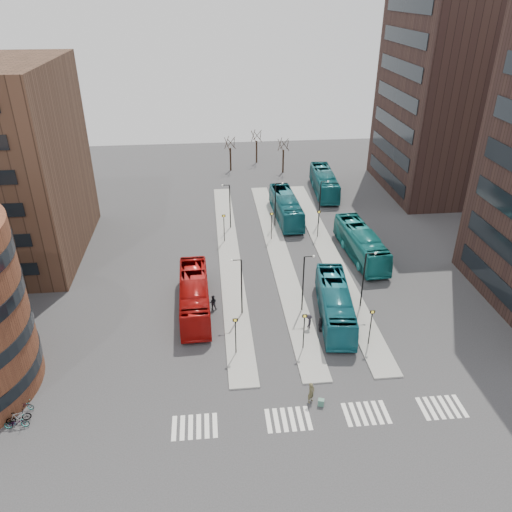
{
  "coord_description": "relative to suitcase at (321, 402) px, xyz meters",
  "views": [
    {
      "loc": [
        -6.17,
        -22.68,
        28.65
      ],
      "look_at": [
        -1.73,
        20.72,
        5.0
      ],
      "focal_mm": 35.0,
      "sensor_mm": 36.0,
      "label": 1
    }
  ],
  "objects": [
    {
      "name": "ground",
      "position": [
        -1.75,
        -5.17,
        -0.29
      ],
      "size": [
        160.0,
        160.0,
        0.0
      ],
      "primitive_type": "plane",
      "color": "#2E2F31",
      "rests_on": "ground"
    },
    {
      "name": "island_left",
      "position": [
        -5.75,
        24.83,
        -0.21
      ],
      "size": [
        2.5,
        45.0,
        0.15
      ],
      "primitive_type": "cube",
      "color": "gray",
      "rests_on": "ground"
    },
    {
      "name": "island_mid",
      "position": [
        0.25,
        24.83,
        -0.21
      ],
      "size": [
        2.5,
        45.0,
        0.15
      ],
      "primitive_type": "cube",
      "color": "gray",
      "rests_on": "ground"
    },
    {
      "name": "island_right",
      "position": [
        6.25,
        24.83,
        -0.21
      ],
      "size": [
        2.5,
        45.0,
        0.15
      ],
      "primitive_type": "cube",
      "color": "gray",
      "rests_on": "ground"
    },
    {
      "name": "suitcase",
      "position": [
        0.0,
        0.0,
        0.0
      ],
      "size": [
        0.55,
        0.49,
        0.58
      ],
      "primitive_type": "cube",
      "rotation": [
        0.0,
        0.0,
        -0.31
      ],
      "color": "navy",
      "rests_on": "ground"
    },
    {
      "name": "red_bus",
      "position": [
        -9.78,
        14.16,
        1.37
      ],
      "size": [
        3.11,
        11.96,
        3.31
      ],
      "primitive_type": "imported",
      "rotation": [
        0.0,
        0.0,
        0.03
      ],
      "color": "#9D0E0C",
      "rests_on": "ground"
    },
    {
      "name": "teal_bus_a",
      "position": [
        3.77,
        11.36,
        1.34
      ],
      "size": [
        4.15,
        11.96,
        3.26
      ],
      "primitive_type": "imported",
      "rotation": [
        0.0,
        0.0,
        -0.12
      ],
      "color": "#166270",
      "rests_on": "ground"
    },
    {
      "name": "teal_bus_b",
      "position": [
        2.72,
        35.38,
        1.41
      ],
      "size": [
        3.24,
        12.26,
        3.39
      ],
      "primitive_type": "imported",
      "rotation": [
        0.0,
        0.0,
        0.03
      ],
      "color": "#135963",
      "rests_on": "ground"
    },
    {
      "name": "teal_bus_c",
      "position": [
        9.87,
        23.42,
        1.43
      ],
      "size": [
        3.66,
        12.51,
        3.44
      ],
      "primitive_type": "imported",
      "rotation": [
        0.0,
        0.0,
        0.06
      ],
      "color": "#166E6E",
      "rests_on": "ground"
    },
    {
      "name": "teal_bus_d",
      "position": [
        10.16,
        44.46,
        1.44
      ],
      "size": [
        3.68,
        12.58,
        3.46
      ],
      "primitive_type": "imported",
      "rotation": [
        0.0,
        0.0,
        -0.06
      ],
      "color": "#145F67",
      "rests_on": "ground"
    },
    {
      "name": "traveller",
      "position": [
        -0.71,
        0.48,
        0.63
      ],
      "size": [
        0.79,
        0.78,
        1.84
      ],
      "primitive_type": "imported",
      "rotation": [
        0.0,
        0.0,
        0.74
      ],
      "color": "brown",
      "rests_on": "ground"
    },
    {
      "name": "commuter_a",
      "position": [
        -7.97,
        13.99,
        0.51
      ],
      "size": [
        0.82,
        0.67,
        1.6
      ],
      "primitive_type": "imported",
      "rotation": [
        0.0,
        0.0,
        3.06
      ],
      "color": "black",
      "rests_on": "ground"
    },
    {
      "name": "commuter_b",
      "position": [
        1.94,
        9.3,
        0.48
      ],
      "size": [
        0.39,
        0.9,
        1.53
      ],
      "primitive_type": "imported",
      "rotation": [
        0.0,
        0.0,
        1.59
      ],
      "color": "black",
      "rests_on": "ground"
    },
    {
      "name": "commuter_c",
      "position": [
        0.94,
        9.76,
        0.51
      ],
      "size": [
        0.9,
        1.17,
        1.6
      ],
      "primitive_type": "imported",
      "rotation": [
        0.0,
        0.0,
        4.38
      ],
      "color": "black",
      "rests_on": "ground"
    },
    {
      "name": "bicycle_near",
      "position": [
        -22.75,
        0.11,
        0.18
      ],
      "size": [
        1.83,
        0.72,
        0.94
      ],
      "primitive_type": "imported",
      "rotation": [
        0.0,
        0.0,
        1.62
      ],
      "color": "gray",
      "rests_on": "ground"
    },
    {
      "name": "bicycle_mid",
      "position": [
        -22.75,
        0.61,
        0.24
      ],
      "size": [
        1.83,
        1.04,
        1.06
      ],
      "primitive_type": "imported",
      "rotation": [
        0.0,
        0.0,
        1.9
      ],
      "color": "gray",
      "rests_on": "ground"
    },
    {
      "name": "bicycle_far",
      "position": [
        -22.75,
        1.95,
        0.12
      ],
      "size": [
        1.62,
        0.88,
        0.81
      ],
      "primitive_type": "imported",
      "rotation": [
        0.0,
        0.0,
        1.34
      ],
      "color": "gray",
      "rests_on": "ground"
    },
    {
      "name": "crosswalk_stripes",
      "position": [
        0.0,
        -1.17,
        -0.28
      ],
      "size": [
        22.35,
        2.4,
        0.01
      ],
      "color": "silver",
      "rests_on": "ground"
    },
    {
      "name": "tower_far",
      "position": [
        30.23,
        44.83,
        14.71
      ],
      "size": [
        20.12,
        20.0,
        30.0
      ],
      "color": "#301F1B",
      "rests_on": "ground"
    },
    {
      "name": "sign_poles",
      "position": [
        -0.15,
        17.83,
        2.12
      ],
      "size": [
        12.45,
        22.12,
        3.65
      ],
      "color": "black",
      "rests_on": "ground"
    },
    {
      "name": "lamp_posts",
      "position": [
        0.89,
        22.83,
        3.29
      ],
      "size": [
        14.04,
        20.24,
        6.12
      ],
      "color": "black",
      "rests_on": "ground"
    },
    {
      "name": "bare_trees",
      "position": [
        0.92,
        57.5,
        2.44
      ],
      "size": [
        10.97,
        8.14,
        5.9
      ],
      "color": "black",
      "rests_on": "ground"
    }
  ]
}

